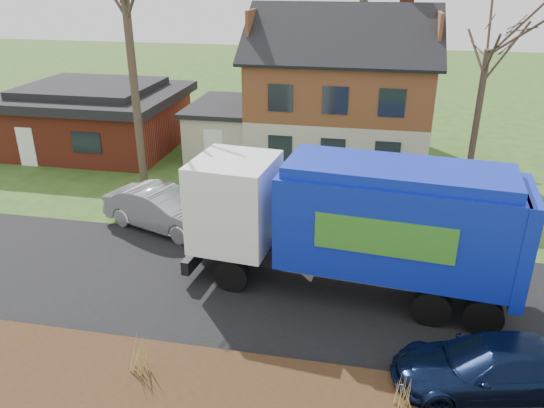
# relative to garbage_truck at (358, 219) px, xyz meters

# --- Properties ---
(ground) EXTENTS (120.00, 120.00, 0.00)m
(ground) POSITION_rel_garbage_truck_xyz_m (-3.62, -0.51, -2.55)
(ground) COLOR #2B4B19
(ground) RESTS_ON ground
(road) EXTENTS (80.00, 7.00, 0.02)m
(road) POSITION_rel_garbage_truck_xyz_m (-3.62, -0.51, -2.54)
(road) COLOR black
(road) RESTS_ON ground
(mulch_verge) EXTENTS (80.00, 3.50, 0.30)m
(mulch_verge) POSITION_rel_garbage_truck_xyz_m (-3.62, -5.81, -2.40)
(mulch_verge) COLOR black
(mulch_verge) RESTS_ON ground
(main_house) EXTENTS (12.95, 8.95, 9.26)m
(main_house) POSITION_rel_garbage_truck_xyz_m (-2.13, 13.40, 1.48)
(main_house) COLOR #C0B09A
(main_house) RESTS_ON ground
(ranch_house) EXTENTS (9.80, 8.20, 3.70)m
(ranch_house) POSITION_rel_garbage_truck_xyz_m (-15.62, 12.49, -0.73)
(ranch_house) COLOR maroon
(ranch_house) RESTS_ON ground
(garbage_truck) EXTENTS (10.53, 3.79, 4.42)m
(garbage_truck) POSITION_rel_garbage_truck_xyz_m (0.00, 0.00, 0.00)
(garbage_truck) COLOR black
(garbage_truck) RESTS_ON ground
(silver_sedan) EXTENTS (5.34, 3.32, 1.66)m
(silver_sedan) POSITION_rel_garbage_truck_xyz_m (-7.77, 3.10, -1.72)
(silver_sedan) COLOR #A7ABAF
(silver_sedan) RESTS_ON ground
(navy_wagon) EXTENTS (5.16, 2.96, 1.41)m
(navy_wagon) POSITION_rel_garbage_truck_xyz_m (3.55, -3.91, -1.84)
(navy_wagon) COLOR black
(navy_wagon) RESTS_ON ground
(tree_front_east) EXTENTS (3.32, 3.32, 9.22)m
(tree_front_east) POSITION_rel_garbage_truck_xyz_m (4.82, 9.97, 4.95)
(tree_front_east) COLOR #413027
(tree_front_east) RESTS_ON ground
(grass_clump_mid) EXTENTS (0.37, 0.31, 1.04)m
(grass_clump_mid) POSITION_rel_garbage_truck_xyz_m (-5.02, -5.30, -1.73)
(grass_clump_mid) COLOR tan
(grass_clump_mid) RESTS_ON mulch_verge
(grass_clump_east) EXTENTS (0.36, 0.30, 0.91)m
(grass_clump_east) POSITION_rel_garbage_truck_xyz_m (1.46, -5.20, -1.79)
(grass_clump_east) COLOR #A07F46
(grass_clump_east) RESTS_ON mulch_verge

